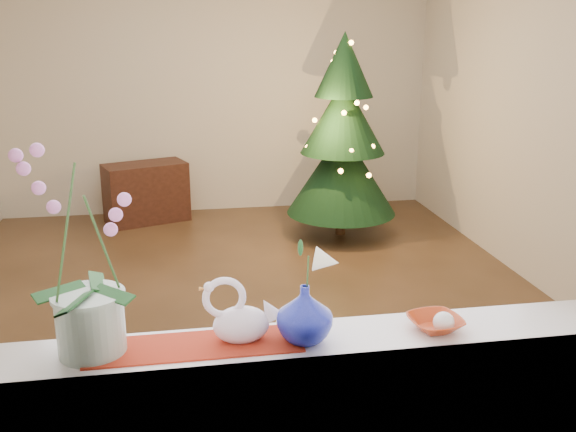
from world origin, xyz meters
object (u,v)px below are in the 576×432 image
at_px(amber_dish, 435,324).
at_px(xmas_tree, 343,137).
at_px(blue_vase, 305,309).
at_px(side_table, 146,193).
at_px(orchid_pot, 84,253).
at_px(swan, 241,311).
at_px(paperweight, 444,322).

height_order(amber_dish, xmas_tree, xmas_tree).
height_order(blue_vase, side_table, blue_vase).
relative_size(orchid_pot, swan, 2.64).
bearing_deg(orchid_pot, amber_dish, -1.47).
relative_size(blue_vase, amber_dish, 1.46).
relative_size(paperweight, amber_dish, 0.47).
bearing_deg(swan, xmas_tree, 64.12).
relative_size(xmas_tree, side_table, 2.35).
height_order(orchid_pot, xmas_tree, xmas_tree).
bearing_deg(orchid_pot, xmas_tree, 64.61).
distance_m(orchid_pot, side_table, 4.62).
height_order(swan, amber_dish, swan).
xyz_separation_m(orchid_pot, side_table, (-0.05, 4.52, -0.96)).
bearing_deg(side_table, orchid_pot, -108.81).
height_order(blue_vase, amber_dish, blue_vase).
bearing_deg(xmas_tree, swan, -109.17).
distance_m(blue_vase, paperweight, 0.49).
bearing_deg(paperweight, orchid_pot, 177.32).
xyz_separation_m(swan, paperweight, (0.69, -0.05, -0.07)).
bearing_deg(side_table, amber_dish, -94.73).
bearing_deg(blue_vase, amber_dish, 0.69).
bearing_deg(side_table, blue_vase, -100.29).
bearing_deg(swan, orchid_pot, 172.97).
height_order(orchid_pot, side_table, orchid_pot).
bearing_deg(amber_dish, xmas_tree, 80.37).
relative_size(orchid_pot, amber_dish, 4.39).
distance_m(swan, paperweight, 0.69).
relative_size(blue_vase, side_table, 0.28).
bearing_deg(swan, amber_dish, -9.00).
bearing_deg(blue_vase, swan, 171.13).
relative_size(swan, xmas_tree, 0.14).
relative_size(orchid_pot, xmas_tree, 0.36).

